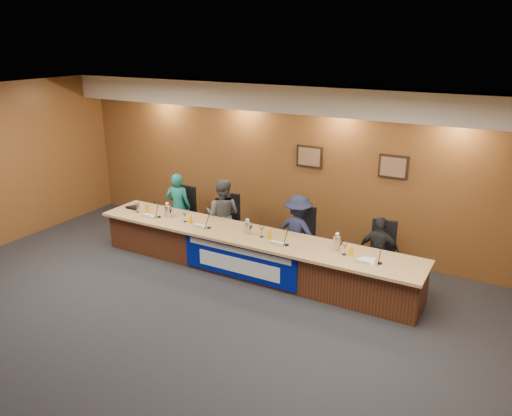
# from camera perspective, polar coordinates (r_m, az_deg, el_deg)

# --- Properties ---
(floor) EXTENTS (10.00, 10.00, 0.00)m
(floor) POSITION_cam_1_polar(r_m,az_deg,el_deg) (7.37, -10.26, -14.41)
(floor) COLOR black
(floor) RESTS_ON ground
(ceiling) EXTENTS (10.00, 8.00, 0.04)m
(ceiling) POSITION_cam_1_polar(r_m,az_deg,el_deg) (6.22, -12.00, 11.02)
(ceiling) COLOR silver
(ceiling) RESTS_ON wall_back
(wall_back) EXTENTS (10.00, 0.04, 3.20)m
(wall_back) POSITION_cam_1_polar(r_m,az_deg,el_deg) (9.85, 4.02, 4.76)
(wall_back) COLOR brown
(wall_back) RESTS_ON floor
(soffit) EXTENTS (10.00, 0.50, 0.50)m
(soffit) POSITION_cam_1_polar(r_m,az_deg,el_deg) (9.39, 3.54, 12.44)
(soffit) COLOR beige
(soffit) RESTS_ON wall_back
(dais_body) EXTENTS (6.00, 0.80, 0.70)m
(dais_body) POSITION_cam_1_polar(r_m,az_deg,el_deg) (8.92, -0.62, -5.27)
(dais_body) COLOR #482211
(dais_body) RESTS_ON floor
(dais_top) EXTENTS (6.10, 0.95, 0.05)m
(dais_top) POSITION_cam_1_polar(r_m,az_deg,el_deg) (8.74, -0.79, -3.15)
(dais_top) COLOR tan
(dais_top) RESTS_ON dais_body
(banner) EXTENTS (2.20, 0.02, 0.65)m
(banner) POSITION_cam_1_polar(r_m,az_deg,el_deg) (8.59, -2.01, -6.08)
(banner) COLOR #010F7E
(banner) RESTS_ON dais_body
(banner_text_upper) EXTENTS (2.00, 0.01, 0.10)m
(banner_text_upper) POSITION_cam_1_polar(r_m,az_deg,el_deg) (8.49, -2.07, -4.89)
(banner_text_upper) COLOR silver
(banner_text_upper) RESTS_ON banner
(banner_text_lower) EXTENTS (1.60, 0.01, 0.28)m
(banner_text_lower) POSITION_cam_1_polar(r_m,az_deg,el_deg) (8.61, -2.04, -6.59)
(banner_text_lower) COLOR silver
(banner_text_lower) RESTS_ON banner
(wall_photo_left) EXTENTS (0.52, 0.04, 0.42)m
(wall_photo_left) POSITION_cam_1_polar(r_m,az_deg,el_deg) (9.61, 6.14, 5.86)
(wall_photo_left) COLOR black
(wall_photo_left) RESTS_ON wall_back
(wall_photo_right) EXTENTS (0.52, 0.04, 0.42)m
(wall_photo_right) POSITION_cam_1_polar(r_m,az_deg,el_deg) (9.12, 15.42, 4.56)
(wall_photo_right) COLOR black
(wall_photo_right) RESTS_ON wall_back
(panelist_a) EXTENTS (0.60, 0.49, 1.42)m
(panelist_a) POSITION_cam_1_polar(r_m,az_deg,el_deg) (10.36, -8.88, 0.15)
(panelist_a) COLOR #14625B
(panelist_a) RESTS_ON floor
(panelist_b) EXTENTS (0.80, 0.67, 1.44)m
(panelist_b) POSITION_cam_1_polar(r_m,az_deg,el_deg) (9.75, -3.81, -0.80)
(panelist_b) COLOR #494A4F
(panelist_b) RESTS_ON floor
(panelist_c) EXTENTS (0.95, 0.63, 1.37)m
(panelist_c) POSITION_cam_1_polar(r_m,az_deg,el_deg) (9.03, 4.82, -2.71)
(panelist_c) COLOR #1A203C
(panelist_c) RESTS_ON floor
(panelist_d) EXTENTS (0.73, 0.33, 1.23)m
(panelist_d) POSITION_cam_1_polar(r_m,az_deg,el_deg) (8.61, 13.90, -4.91)
(panelist_d) COLOR black
(panelist_d) RESTS_ON floor
(office_chair_a) EXTENTS (0.49, 0.49, 0.08)m
(office_chair_a) POSITION_cam_1_polar(r_m,az_deg,el_deg) (10.51, -8.49, -0.88)
(office_chair_a) COLOR black
(office_chair_a) RESTS_ON floor
(office_chair_b) EXTENTS (0.54, 0.54, 0.08)m
(office_chair_b) POSITION_cam_1_polar(r_m,az_deg,el_deg) (9.91, -3.47, -1.94)
(office_chair_b) COLOR black
(office_chair_b) RESTS_ON floor
(office_chair_c) EXTENTS (0.50, 0.50, 0.08)m
(office_chair_c) POSITION_cam_1_polar(r_m,az_deg,el_deg) (9.19, 5.05, -3.70)
(office_chair_c) COLOR black
(office_chair_c) RESTS_ON floor
(office_chair_d) EXTENTS (0.53, 0.53, 0.08)m
(office_chair_d) POSITION_cam_1_polar(r_m,az_deg,el_deg) (8.75, 14.01, -5.46)
(office_chair_d) COLOR black
(office_chair_d) RESTS_ON floor
(nameplate_a) EXTENTS (0.24, 0.08, 0.10)m
(nameplate_a) POSITION_cam_1_polar(r_m,az_deg,el_deg) (9.70, -12.38, -0.86)
(nameplate_a) COLOR white
(nameplate_a) RESTS_ON dais_top
(microphone_a) EXTENTS (0.07, 0.07, 0.02)m
(microphone_a) POSITION_cam_1_polar(r_m,az_deg,el_deg) (9.69, -11.03, -1.00)
(microphone_a) COLOR black
(microphone_a) RESTS_ON dais_top
(juice_glass_a) EXTENTS (0.06, 0.06, 0.15)m
(juice_glass_a) POSITION_cam_1_polar(r_m,az_deg,el_deg) (9.97, -12.39, -0.12)
(juice_glass_a) COLOR #F3A001
(juice_glass_a) RESTS_ON dais_top
(water_glass_a) EXTENTS (0.08, 0.08, 0.18)m
(water_glass_a) POSITION_cam_1_polar(r_m,az_deg,el_deg) (10.04, -13.42, 0.02)
(water_glass_a) COLOR silver
(water_glass_a) RESTS_ON dais_top
(nameplate_b) EXTENTS (0.24, 0.08, 0.10)m
(nameplate_b) POSITION_cam_1_polar(r_m,az_deg,el_deg) (9.03, -6.68, -2.04)
(nameplate_b) COLOR white
(nameplate_b) RESTS_ON dais_top
(microphone_b) EXTENTS (0.07, 0.07, 0.02)m
(microphone_b) POSITION_cam_1_polar(r_m,az_deg,el_deg) (9.02, -5.39, -2.25)
(microphone_b) COLOR black
(microphone_b) RESTS_ON dais_top
(juice_glass_b) EXTENTS (0.06, 0.06, 0.15)m
(juice_glass_b) POSITION_cam_1_polar(r_m,az_deg,el_deg) (9.25, -7.48, -1.35)
(juice_glass_b) COLOR #F3A001
(juice_glass_b) RESTS_ON dais_top
(water_glass_b) EXTENTS (0.08, 0.08, 0.18)m
(water_glass_b) POSITION_cam_1_polar(r_m,az_deg,el_deg) (9.35, -8.14, -1.06)
(water_glass_b) COLOR silver
(water_glass_b) RESTS_ON dais_top
(nameplate_c) EXTENTS (0.24, 0.08, 0.10)m
(nameplate_c) POSITION_cam_1_polar(r_m,az_deg,el_deg) (8.24, 2.27, -4.03)
(nameplate_c) COLOR white
(nameplate_c) RESTS_ON dais_top
(microphone_c) EXTENTS (0.07, 0.07, 0.02)m
(microphone_c) POSITION_cam_1_polar(r_m,az_deg,el_deg) (8.27, 3.53, -4.23)
(microphone_c) COLOR black
(microphone_c) RESTS_ON dais_top
(juice_glass_c) EXTENTS (0.06, 0.06, 0.15)m
(juice_glass_c) POSITION_cam_1_polar(r_m,az_deg,el_deg) (8.50, 1.61, -3.08)
(juice_glass_c) COLOR #F3A001
(juice_glass_c) RESTS_ON dais_top
(water_glass_c) EXTENTS (0.08, 0.08, 0.18)m
(water_glass_c) POSITION_cam_1_polar(r_m,az_deg,el_deg) (8.56, 0.65, -2.79)
(water_glass_c) COLOR silver
(water_glass_c) RESTS_ON dais_top
(nameplate_d) EXTENTS (0.24, 0.08, 0.10)m
(nameplate_d) POSITION_cam_1_polar(r_m,az_deg,el_deg) (7.75, 12.13, -6.05)
(nameplate_d) COLOR white
(nameplate_d) RESTS_ON dais_top
(microphone_d) EXTENTS (0.07, 0.07, 0.02)m
(microphone_d) POSITION_cam_1_polar(r_m,az_deg,el_deg) (7.85, 13.96, -6.15)
(microphone_d) COLOR black
(microphone_d) RESTS_ON dais_top
(juice_glass_d) EXTENTS (0.06, 0.06, 0.15)m
(juice_glass_d) POSITION_cam_1_polar(r_m,az_deg,el_deg) (7.99, 10.83, -4.93)
(juice_glass_d) COLOR #F3A001
(juice_glass_d) RESTS_ON dais_top
(water_glass_d) EXTENTS (0.08, 0.08, 0.18)m
(water_glass_d) POSITION_cam_1_polar(r_m,az_deg,el_deg) (8.01, 10.06, -4.70)
(water_glass_d) COLOR silver
(water_glass_d) RESTS_ON dais_top
(carafe_left) EXTENTS (0.13, 0.13, 0.23)m
(carafe_left) POSITION_cam_1_polar(r_m,az_deg,el_deg) (9.65, -10.07, -0.36)
(carafe_left) COLOR silver
(carafe_left) RESTS_ON dais_top
(carafe_mid) EXTENTS (0.11, 0.11, 0.23)m
(carafe_mid) POSITION_cam_1_polar(r_m,az_deg,el_deg) (8.69, -0.96, -2.26)
(carafe_mid) COLOR silver
(carafe_mid) RESTS_ON dais_top
(carafe_right) EXTENTS (0.12, 0.12, 0.25)m
(carafe_right) POSITION_cam_1_polar(r_m,az_deg,el_deg) (8.12, 9.24, -4.02)
(carafe_right) COLOR silver
(carafe_right) RESTS_ON dais_top
(speakerphone) EXTENTS (0.32, 0.32, 0.05)m
(speakerphone) POSITION_cam_1_polar(r_m,az_deg,el_deg) (10.29, -13.84, 0.07)
(speakerphone) COLOR black
(speakerphone) RESTS_ON dais_top
(paper_stack) EXTENTS (0.26, 0.33, 0.01)m
(paper_stack) POSITION_cam_1_polar(r_m,az_deg,el_deg) (7.90, 12.55, -5.92)
(paper_stack) COLOR white
(paper_stack) RESTS_ON dais_top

